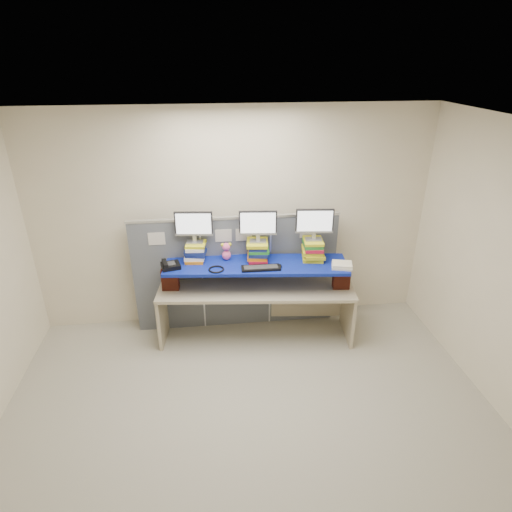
{
  "coord_description": "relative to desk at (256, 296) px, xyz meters",
  "views": [
    {
      "loc": [
        -0.34,
        -3.07,
        3.31
      ],
      "look_at": [
        0.22,
        1.47,
        1.13
      ],
      "focal_mm": 30.0,
      "sensor_mm": 36.0,
      "label": 1
    }
  ],
  "objects": [
    {
      "name": "brick_pier_right",
      "position": [
        1.02,
        -0.16,
        0.28
      ],
      "size": [
        0.21,
        0.13,
        0.27
      ],
      "primitive_type": "cube",
      "rotation": [
        0.0,
        0.0,
        -0.11
      ],
      "color": "maroon",
      "rests_on": "desk"
    },
    {
      "name": "binder_stack",
      "position": [
        0.99,
        -0.22,
        0.48
      ],
      "size": [
        0.27,
        0.24,
        0.06
      ],
      "rotation": [
        0.0,
        0.0,
        -0.25
      ],
      "color": "white",
      "rests_on": "blue_board"
    },
    {
      "name": "cubicle_partition",
      "position": [
        -0.22,
        0.31,
        0.19
      ],
      "size": [
        2.6,
        0.06,
        1.53
      ],
      "color": "#4F545D",
      "rests_on": "ground"
    },
    {
      "name": "plush_toy",
      "position": [
        -0.34,
        0.15,
        0.57
      ],
      "size": [
        0.13,
        0.1,
        0.22
      ],
      "rotation": [
        0.0,
        0.0,
        -0.4
      ],
      "color": "pink",
      "rests_on": "blue_board"
    },
    {
      "name": "monitor_right",
      "position": [
        0.7,
        0.04,
        0.93
      ],
      "size": [
        0.45,
        0.15,
        0.39
      ],
      "rotation": [
        0.0,
        0.0,
        -0.11
      ],
      "color": "#9C9DA1",
      "rests_on": "book_stack_right"
    },
    {
      "name": "room",
      "position": [
        -0.22,
        -1.47,
        0.82
      ],
      "size": [
        5.0,
        4.0,
        2.8
      ],
      "color": "beige",
      "rests_on": "ground"
    },
    {
      "name": "book_stack_right",
      "position": [
        0.7,
        0.05,
        0.58
      ],
      "size": [
        0.29,
        0.33,
        0.25
      ],
      "color": "gold",
      "rests_on": "blue_board"
    },
    {
      "name": "book_stack_center",
      "position": [
        0.04,
        0.11,
        0.57
      ],
      "size": [
        0.29,
        0.33,
        0.23
      ],
      "color": "red",
      "rests_on": "blue_board"
    },
    {
      "name": "blue_board",
      "position": [
        0.0,
        0.0,
        0.44
      ],
      "size": [
        2.22,
        0.77,
        0.04
      ],
      "primitive_type": "cube",
      "rotation": [
        0.0,
        0.0,
        -0.11
      ],
      "color": "#0B2C94",
      "rests_on": "brick_pier_left"
    },
    {
      "name": "keyboard",
      "position": [
        0.04,
        -0.15,
        0.47
      ],
      "size": [
        0.46,
        0.16,
        0.03
      ],
      "rotation": [
        0.0,
        0.0,
        -0.01
      ],
      "color": "black",
      "rests_on": "blue_board"
    },
    {
      "name": "desk_phone",
      "position": [
        -1.01,
        0.01,
        0.49
      ],
      "size": [
        0.25,
        0.23,
        0.09
      ],
      "rotation": [
        0.0,
        0.0,
        0.24
      ],
      "color": "black",
      "rests_on": "blue_board"
    },
    {
      "name": "desk",
      "position": [
        0.0,
        0.0,
        0.0
      ],
      "size": [
        2.44,
        0.94,
        0.72
      ],
      "rotation": [
        0.0,
        0.0,
        -0.11
      ],
      "color": "#B6A88B",
      "rests_on": "ground"
    },
    {
      "name": "monitor_left",
      "position": [
        -0.71,
        0.2,
        0.91
      ],
      "size": [
        0.45,
        0.15,
        0.39
      ],
      "rotation": [
        0.0,
        0.0,
        -0.11
      ],
      "color": "#9C9DA1",
      "rests_on": "book_stack_left"
    },
    {
      "name": "book_stack_left",
      "position": [
        -0.71,
        0.2,
        0.57
      ],
      "size": [
        0.29,
        0.33,
        0.23
      ],
      "color": "orange",
      "rests_on": "blue_board"
    },
    {
      "name": "monitor_center",
      "position": [
        0.04,
        0.11,
        0.91
      ],
      "size": [
        0.45,
        0.15,
        0.39
      ],
      "rotation": [
        0.0,
        0.0,
        -0.11
      ],
      "color": "#9C9DA1",
      "rests_on": "book_stack_center"
    },
    {
      "name": "brick_pier_left",
      "position": [
        -1.03,
        0.06,
        0.28
      ],
      "size": [
        0.21,
        0.13,
        0.27
      ],
      "primitive_type": "cube",
      "rotation": [
        0.0,
        0.0,
        -0.11
      ],
      "color": "maroon",
      "rests_on": "desk"
    },
    {
      "name": "headset",
      "position": [
        -0.48,
        -0.11,
        0.47
      ],
      "size": [
        0.19,
        0.19,
        0.02
      ],
      "primitive_type": "torus",
      "rotation": [
        0.0,
        0.0,
        -0.01
      ],
      "color": "black",
      "rests_on": "blue_board"
    },
    {
      "name": "mouse",
      "position": [
        0.26,
        -0.12,
        0.47
      ],
      "size": [
        0.08,
        0.11,
        0.03
      ],
      "primitive_type": "ellipsoid",
      "rotation": [
        0.0,
        0.0,
        -0.23
      ],
      "color": "black",
      "rests_on": "blue_board"
    }
  ]
}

